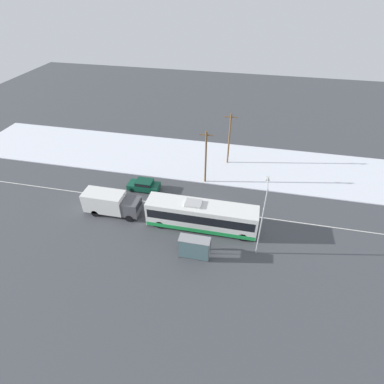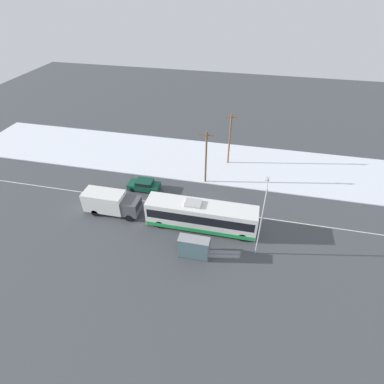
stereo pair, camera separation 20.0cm
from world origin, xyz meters
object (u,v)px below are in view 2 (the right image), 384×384
Objects in this scene: pedestrian_at_stop at (203,243)px; utility_pole_roadside at (206,157)px; bus_shelter at (193,246)px; streetlamp at (262,214)px; utility_pole_snowlot at (230,139)px; sedan_car at (144,185)px; city_bus at (201,216)px; box_truck at (111,202)px.

pedestrian_at_stop is 12.68m from utility_pole_roadside.
bus_shelter is 7.44m from streetlamp.
utility_pole_roadside is 6.17m from utility_pole_snowlot.
utility_pole_snowlot is at bearing 66.93° from utility_pole_roadside.
streetlamp reaches higher than pedestrian_at_stop.
sedan_car is 17.37m from streetlamp.
pedestrian_at_stop reaches higher than sedan_car.
sedan_car is 0.53× the size of utility_pole_snowlot.
utility_pole_snowlot is (2.42, 5.68, 0.10)m from utility_pole_roadside.
city_bus is 1.61× the size of utility_pole_roadside.
streetlamp reaches higher than city_bus.
sedan_car is at bearing -137.51° from utility_pole_snowlot.
city_bus is 4.61m from bus_shelter.
utility_pole_snowlot is at bearing 49.70° from box_truck.
bus_shelter is at bearing -159.08° from streetlamp.
streetlamp reaches higher than sedan_car.
pedestrian_at_stop is 0.20× the size of utility_pole_snowlot.
box_truck is (-10.91, 0.18, -0.09)m from city_bus.
box_truck is 0.88× the size of utility_pole_roadside.
pedestrian_at_stop is at bearing -75.26° from city_bus.
city_bus is at bearing -0.95° from box_truck.
streetlamp reaches higher than utility_pole_snowlot.
city_bus is at bearing -82.65° from utility_pole_roadside.
sedan_car is 12.92m from pedestrian_at_stop.
sedan_car is at bearing 137.77° from pedestrian_at_stop.
sedan_car is 13.37m from bus_shelter.
utility_pole_roadside is at bearing -155.38° from sedan_car.
sedan_car is 1.33× the size of bus_shelter.
streetlamp is (17.18, -2.44, 3.53)m from box_truck.
streetlamp is 1.05× the size of utility_pole_snowlot.
city_bus is 2.95× the size of sedan_car.
utility_pole_snowlot is (9.98, 9.14, 3.30)m from sedan_car.
utility_pole_snowlot is at bearing 86.53° from bus_shelter.
pedestrian_at_stop is 1.69m from bus_shelter.
utility_pole_roadside is (7.56, 3.47, 3.20)m from sedan_car.
utility_pole_roadside reaches higher than bus_shelter.
bus_shelter reaches higher than sedan_car.
streetlamp is at bearing -8.07° from box_truck.
streetlamp is (6.17, 2.36, 3.43)m from bus_shelter.
sedan_car is at bearing 131.36° from bus_shelter.
box_truck is at bearing 179.05° from city_bus.
utility_pole_roadside reaches higher than pedestrian_at_stop.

